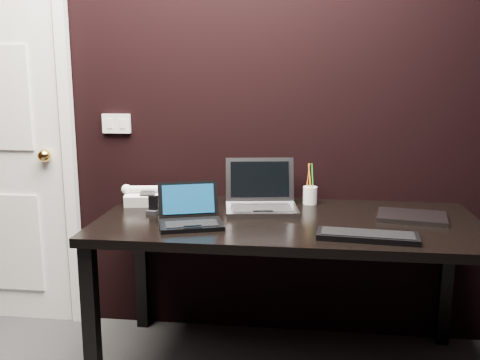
# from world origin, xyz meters

# --- Properties ---
(wall_back) EXTENTS (4.00, 0.00, 4.00)m
(wall_back) POSITION_xyz_m (0.00, 1.80, 1.30)
(wall_back) COLOR black
(wall_back) RESTS_ON ground
(wall_switch) EXTENTS (0.15, 0.02, 0.10)m
(wall_switch) POSITION_xyz_m (-0.62, 1.79, 1.12)
(wall_switch) COLOR silver
(wall_switch) RESTS_ON wall_back
(desk) EXTENTS (1.70, 0.80, 0.74)m
(desk) POSITION_xyz_m (0.30, 1.40, 0.66)
(desk) COLOR black
(desk) RESTS_ON ground
(netbook) EXTENTS (0.32, 0.31, 0.17)m
(netbook) POSITION_xyz_m (-0.11, 1.25, 0.77)
(netbook) COLOR black
(netbook) RESTS_ON desk
(silver_laptop) EXTENTS (0.38, 0.35, 0.23)m
(silver_laptop) POSITION_xyz_m (0.17, 1.54, 0.78)
(silver_laptop) COLOR #A3A4A9
(silver_laptop) RESTS_ON desk
(ext_keyboard) EXTENTS (0.40, 0.17, 0.03)m
(ext_keyboard) POSITION_xyz_m (0.62, 1.14, 0.75)
(ext_keyboard) COLOR black
(ext_keyboard) RESTS_ON desk
(closed_laptop) EXTENTS (0.33, 0.26, 0.02)m
(closed_laptop) POSITION_xyz_m (0.85, 1.47, 0.75)
(closed_laptop) COLOR gray
(closed_laptop) RESTS_ON desk
(desk_phone) EXTENTS (0.23, 0.20, 0.11)m
(desk_phone) POSITION_xyz_m (-0.42, 1.59, 0.78)
(desk_phone) COLOR silver
(desk_phone) RESTS_ON desk
(mobile_phone) EXTENTS (0.05, 0.05, 0.09)m
(mobile_phone) POSITION_xyz_m (-0.33, 1.41, 0.77)
(mobile_phone) COLOR black
(mobile_phone) RESTS_ON desk
(pen_cup) EXTENTS (0.08, 0.08, 0.20)m
(pen_cup) POSITION_xyz_m (0.40, 1.69, 0.79)
(pen_cup) COLOR white
(pen_cup) RESTS_ON desk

